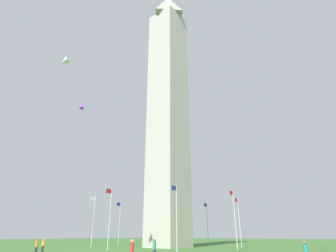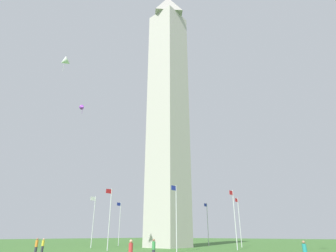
% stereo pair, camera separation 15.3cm
% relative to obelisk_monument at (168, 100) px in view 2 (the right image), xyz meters
% --- Properties ---
extents(ground_plane, '(260.00, 260.00, 0.00)m').
position_rel_obelisk_monument_xyz_m(ground_plane, '(0.00, 0.00, -29.24)').
color(ground_plane, '#3D6B2D').
extents(obelisk_monument, '(6.43, 6.43, 58.48)m').
position_rel_obelisk_monument_xyz_m(obelisk_monument, '(0.00, 0.00, 0.00)').
color(obelisk_monument, '#B7B2A8').
rests_on(obelisk_monument, ground).
extents(flagpole_n, '(1.12, 0.14, 8.71)m').
position_rel_obelisk_monument_xyz_m(flagpole_n, '(13.47, 0.00, -24.49)').
color(flagpole_n, silver).
rests_on(flagpole_n, ground).
extents(flagpole_ne, '(1.12, 0.14, 8.71)m').
position_rel_obelisk_monument_xyz_m(flagpole_ne, '(9.54, 9.49, -24.49)').
color(flagpole_ne, silver).
rests_on(flagpole_ne, ground).
extents(flagpole_e, '(1.12, 0.14, 8.71)m').
position_rel_obelisk_monument_xyz_m(flagpole_e, '(0.06, 13.42, -24.49)').
color(flagpole_e, silver).
rests_on(flagpole_e, ground).
extents(flagpole_se, '(1.12, 0.14, 8.71)m').
position_rel_obelisk_monument_xyz_m(flagpole_se, '(-9.43, 9.49, -24.49)').
color(flagpole_se, silver).
rests_on(flagpole_se, ground).
extents(flagpole_s, '(1.12, 0.14, 8.71)m').
position_rel_obelisk_monument_xyz_m(flagpole_s, '(-13.36, 0.00, -24.49)').
color(flagpole_s, silver).
rests_on(flagpole_s, ground).
extents(flagpole_sw, '(1.12, 0.14, 8.71)m').
position_rel_obelisk_monument_xyz_m(flagpole_sw, '(-9.43, -9.49, -24.49)').
color(flagpole_sw, silver).
rests_on(flagpole_sw, ground).
extents(flagpole_w, '(1.12, 0.14, 8.71)m').
position_rel_obelisk_monument_xyz_m(flagpole_w, '(0.06, -13.42, -24.49)').
color(flagpole_w, silver).
rests_on(flagpole_w, ground).
extents(flagpole_nw, '(1.12, 0.14, 8.71)m').
position_rel_obelisk_monument_xyz_m(flagpole_nw, '(9.54, -9.49, -24.49)').
color(flagpole_nw, silver).
rests_on(flagpole_nw, ground).
extents(person_yellow_shirt, '(0.32, 0.32, 1.70)m').
position_rel_obelisk_monument_xyz_m(person_yellow_shirt, '(21.83, -2.30, -28.40)').
color(person_yellow_shirt, '#2D2D38').
rests_on(person_yellow_shirt, ground).
extents(person_red_shirt, '(0.32, 0.32, 1.78)m').
position_rel_obelisk_monument_xyz_m(person_red_shirt, '(24.87, 17.23, -28.36)').
color(person_red_shirt, '#2D2D38').
rests_on(person_red_shirt, ground).
extents(person_teal_shirt, '(0.32, 0.32, 1.69)m').
position_rel_obelisk_monument_xyz_m(person_teal_shirt, '(15.34, 27.06, -28.40)').
color(person_teal_shirt, '#2D2D38').
rests_on(person_teal_shirt, ground).
extents(person_green_shirt, '(0.32, 0.32, 1.76)m').
position_rel_obelisk_monument_xyz_m(person_green_shirt, '(19.67, 14.78, -28.36)').
color(person_green_shirt, '#2D2D38').
rests_on(person_green_shirt, ground).
extents(person_orange_shirt, '(0.32, 0.32, 1.77)m').
position_rel_obelisk_monument_xyz_m(person_orange_shirt, '(23.67, -0.22, -28.36)').
color(person_orange_shirt, '#2D2D38').
rests_on(person_orange_shirt, ground).
extents(kite_purple_delta, '(0.94, 1.08, 1.83)m').
position_rel_obelisk_monument_xyz_m(kite_purple_delta, '(15.69, -7.37, -5.23)').
color(kite_purple_delta, purple).
extents(kite_white_delta, '(1.68, 1.73, 2.23)m').
position_rel_obelisk_monument_xyz_m(kite_white_delta, '(26.35, 4.73, -6.36)').
color(kite_white_delta, white).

